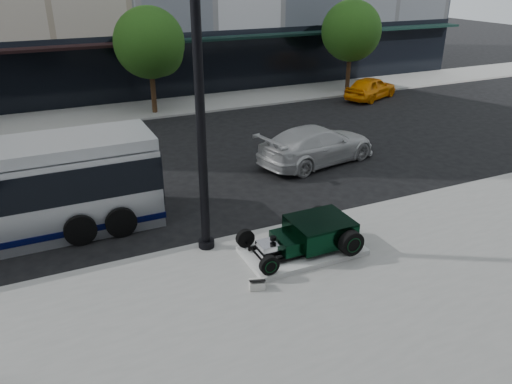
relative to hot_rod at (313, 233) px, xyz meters
name	(u,v)px	position (x,y,z in m)	size (l,w,h in m)	color
ground	(222,209)	(-1.32, 3.82, -0.70)	(120.00, 120.00, 0.00)	black
sidewalk_far	(134,111)	(-1.32, 17.82, -0.64)	(70.00, 4.00, 0.12)	gray
street_trees	(152,45)	(-0.18, 16.89, 3.07)	(29.80, 3.80, 5.70)	black
display_plinth	(302,250)	(-0.33, 0.00, -0.50)	(3.40, 1.80, 0.15)	silver
hot_rod	(313,233)	(0.00, 0.00, 0.00)	(3.22, 2.00, 0.81)	black
info_plaque	(257,284)	(-2.25, -1.02, -0.45)	(0.47, 0.41, 0.31)	silver
lamppost	(200,117)	(-2.72, 1.49, 3.35)	(0.47, 0.47, 8.50)	black
white_sedan	(317,145)	(4.00, 6.38, 0.09)	(2.21, 5.43, 1.57)	silver
yellow_taxi	(371,88)	(12.92, 14.61, 0.01)	(1.66, 4.13, 1.41)	orange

